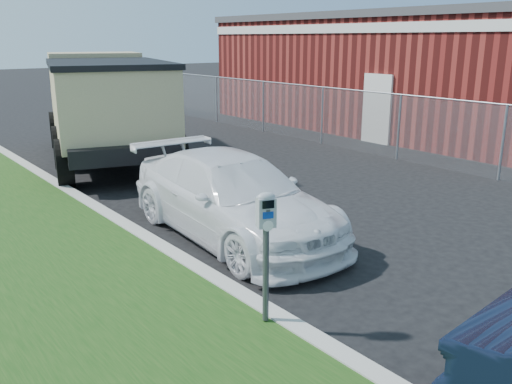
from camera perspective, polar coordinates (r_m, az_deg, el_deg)
ground at (r=8.90m, az=11.20°, el=-6.07°), size 120.00×120.00×0.00m
chainlink_fence at (r=17.55m, az=7.02°, el=9.15°), size 0.06×30.06×30.00m
brick_building at (r=22.69m, az=16.29°, el=12.34°), size 9.20×14.20×4.17m
parking_meter at (r=5.97m, az=1.06°, el=-3.93°), size 0.25×0.20×1.53m
white_wagon at (r=9.18m, az=-2.55°, el=-0.50°), size 2.18×4.88×1.39m
dump_truck at (r=15.78m, az=-15.64°, el=9.22°), size 4.67×7.75×2.86m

